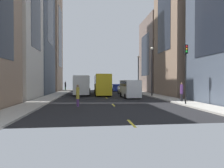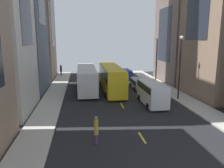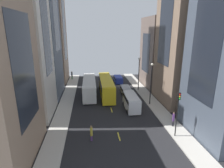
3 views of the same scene
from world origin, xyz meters
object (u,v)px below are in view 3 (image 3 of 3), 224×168
(city_bus_white, at_px, (89,86))
(pedestrian_crossing_near, at_px, (72,75))
(car_blue_0, at_px, (118,79))
(traffic_light_near_corner, at_px, (178,106))
(delivery_van_white, at_px, (131,101))
(car_silver_1, at_px, (126,90))
(pedestrian_waiting_curb, at_px, (173,119))
(streetcar_yellow, at_px, (106,86))
(pedestrian_crossing_mid, at_px, (91,133))

(city_bus_white, height_order, pedestrian_crossing_near, city_bus_white)
(car_blue_0, relative_size, traffic_light_near_corner, 0.72)
(delivery_van_white, height_order, traffic_light_near_corner, traffic_light_near_corner)
(city_bus_white, relative_size, delivery_van_white, 2.08)
(car_silver_1, distance_m, pedestrian_waiting_curb, 15.64)
(delivery_van_white, distance_m, car_silver_1, 8.32)
(streetcar_yellow, distance_m, pedestrian_crossing_mid, 17.04)
(traffic_light_near_corner, bearing_deg, car_blue_0, 97.54)
(pedestrian_waiting_curb, xyz_separation_m, pedestrian_crossing_mid, (-11.57, -2.09, -0.16))
(car_blue_0, height_order, pedestrian_crossing_near, pedestrian_crossing_near)
(city_bus_white, height_order, pedestrian_crossing_mid, city_bus_white)
(car_blue_0, bearing_deg, traffic_light_near_corner, -82.46)
(city_bus_white, xyz_separation_m, delivery_van_white, (7.20, -8.42, -0.49))
(city_bus_white, relative_size, pedestrian_crossing_mid, 5.75)
(streetcar_yellow, distance_m, car_silver_1, 4.49)
(car_silver_1, xyz_separation_m, pedestrian_crossing_near, (-12.61, 13.29, 0.42))
(delivery_van_white, bearing_deg, streetcar_yellow, 115.38)
(delivery_van_white, bearing_deg, pedestrian_crossing_mid, -128.04)
(car_blue_0, xyz_separation_m, traffic_light_near_corner, (3.48, -26.30, 3.26))
(pedestrian_crossing_mid, bearing_deg, streetcar_yellow, -162.19)
(pedestrian_crossing_mid, bearing_deg, city_bus_white, -150.25)
(pedestrian_waiting_curb, distance_m, pedestrian_crossing_mid, 11.76)
(city_bus_white, distance_m, car_silver_1, 7.89)
(pedestrian_crossing_near, bearing_deg, pedestrian_crossing_mid, -54.22)
(city_bus_white, distance_m, pedestrian_crossing_near, 14.01)
(car_blue_0, height_order, pedestrian_crossing_mid, pedestrian_crossing_mid)
(streetcar_yellow, relative_size, pedestrian_waiting_curb, 5.89)
(car_silver_1, bearing_deg, car_blue_0, 92.22)
(streetcar_yellow, xyz_separation_m, pedestrian_waiting_curb, (8.25, -14.59, -0.84))
(car_blue_0, xyz_separation_m, car_silver_1, (0.34, -8.68, -0.12))
(streetcar_yellow, height_order, traffic_light_near_corner, traffic_light_near_corner)
(car_silver_1, height_order, pedestrian_crossing_mid, pedestrian_crossing_mid)
(delivery_van_white, bearing_deg, traffic_light_near_corner, -68.11)
(pedestrian_crossing_mid, bearing_deg, traffic_light_near_corner, 116.93)
(car_silver_1, bearing_deg, pedestrian_crossing_near, 133.49)
(pedestrian_crossing_near, xyz_separation_m, pedestrian_crossing_mid, (5.00, -30.50, -0.19))
(city_bus_white, height_order, delivery_van_white, city_bus_white)
(city_bus_white, height_order, car_silver_1, city_bus_white)
(pedestrian_crossing_mid, bearing_deg, delivery_van_white, 171.05)
(car_blue_0, xyz_separation_m, pedestrian_waiting_curb, (4.30, -23.80, 0.27))
(city_bus_white, xyz_separation_m, car_silver_1, (7.81, -0.15, -1.12))
(city_bus_white, height_order, streetcar_yellow, streetcar_yellow)
(pedestrian_crossing_near, bearing_deg, traffic_light_near_corner, -36.53)
(streetcar_yellow, xyz_separation_m, traffic_light_near_corner, (7.42, -17.08, 2.15))
(delivery_van_white, distance_m, pedestrian_waiting_curb, 8.24)
(delivery_van_white, distance_m, car_blue_0, 16.96)
(streetcar_yellow, bearing_deg, car_silver_1, 7.08)
(car_blue_0, bearing_deg, car_silver_1, -87.78)
(car_blue_0, bearing_deg, city_bus_white, -131.22)
(streetcar_yellow, relative_size, car_blue_0, 2.92)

